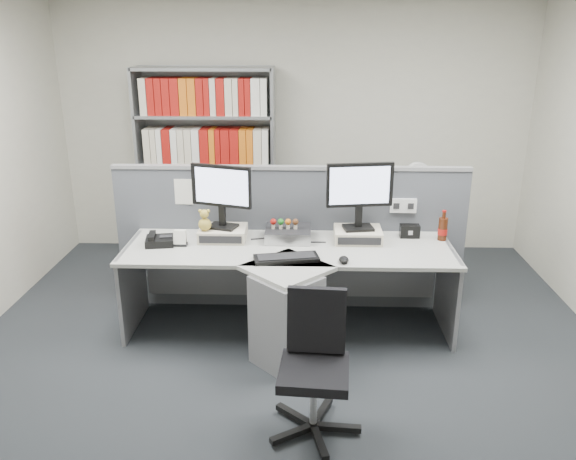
{
  "coord_description": "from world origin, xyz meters",
  "views": [
    {
      "loc": [
        0.13,
        -3.41,
        2.34
      ],
      "look_at": [
        0.0,
        0.65,
        0.92
      ],
      "focal_mm": 35.77,
      "sensor_mm": 36.0,
      "label": 1
    }
  ],
  "objects_px": {
    "desk": "(288,289)",
    "keyboard": "(286,258)",
    "monitor_right": "(360,190)",
    "mouse": "(344,260)",
    "desk_calendar": "(180,239)",
    "desk_phone": "(159,240)",
    "shelving_unit": "(208,168)",
    "cola_bottle": "(443,229)",
    "desk_fan": "(417,179)",
    "office_chair": "(315,360)",
    "desktop_pc": "(288,234)",
    "speaker": "(410,231)",
    "monitor_left": "(221,191)",
    "filing_cabinet": "(412,241)"
  },
  "relations": [
    {
      "from": "desk",
      "to": "desk_calendar",
      "type": "height_order",
      "value": "desk_calendar"
    },
    {
      "from": "desktop_pc",
      "to": "desk_fan",
      "type": "relative_size",
      "value": 0.81
    },
    {
      "from": "monitor_right",
      "to": "office_chair",
      "type": "height_order",
      "value": "monitor_right"
    },
    {
      "from": "speaker",
      "to": "mouse",
      "type": "bearing_deg",
      "value": -135.45
    },
    {
      "from": "desktop_pc",
      "to": "monitor_right",
      "type": "bearing_deg",
      "value": -1.25
    },
    {
      "from": "desk",
      "to": "keyboard",
      "type": "bearing_deg",
      "value": -100.77
    },
    {
      "from": "monitor_left",
      "to": "desktop_pc",
      "type": "xyz_separation_m",
      "value": [
        0.53,
        0.01,
        -0.36
      ]
    },
    {
      "from": "speaker",
      "to": "office_chair",
      "type": "xyz_separation_m",
      "value": [
        -0.8,
        -1.49,
        -0.31
      ]
    },
    {
      "from": "monitor_left",
      "to": "desktop_pc",
      "type": "distance_m",
      "value": 0.64
    },
    {
      "from": "desk_fan",
      "to": "desk",
      "type": "bearing_deg",
      "value": -130.62
    },
    {
      "from": "monitor_right",
      "to": "cola_bottle",
      "type": "height_order",
      "value": "monitor_right"
    },
    {
      "from": "desk_phone",
      "to": "shelving_unit",
      "type": "relative_size",
      "value": 0.12
    },
    {
      "from": "filing_cabinet",
      "to": "office_chair",
      "type": "relative_size",
      "value": 0.81
    },
    {
      "from": "desk_phone",
      "to": "office_chair",
      "type": "xyz_separation_m",
      "value": [
        1.23,
        -1.25,
        -0.29
      ]
    },
    {
      "from": "desk_calendar",
      "to": "shelving_unit",
      "type": "relative_size",
      "value": 0.06
    },
    {
      "from": "keyboard",
      "to": "desk_phone",
      "type": "bearing_deg",
      "value": 164.1
    },
    {
      "from": "desk_calendar",
      "to": "speaker",
      "type": "relative_size",
      "value": 0.81
    },
    {
      "from": "desktop_pc",
      "to": "speaker",
      "type": "xyz_separation_m",
      "value": [
        1.0,
        0.08,
        0.0
      ]
    },
    {
      "from": "keyboard",
      "to": "desk_calendar",
      "type": "bearing_deg",
      "value": 162.15
    },
    {
      "from": "mouse",
      "to": "office_chair",
      "type": "distance_m",
      "value": 0.99
    },
    {
      "from": "monitor_right",
      "to": "desk_calendar",
      "type": "distance_m",
      "value": 1.47
    },
    {
      "from": "keyboard",
      "to": "cola_bottle",
      "type": "relative_size",
      "value": 2.01
    },
    {
      "from": "monitor_right",
      "to": "mouse",
      "type": "bearing_deg",
      "value": -106.73
    },
    {
      "from": "desk",
      "to": "desk_fan",
      "type": "relative_size",
      "value": 5.77
    },
    {
      "from": "shelving_unit",
      "to": "office_chair",
      "type": "bearing_deg",
      "value": -69.03
    },
    {
      "from": "desktop_pc",
      "to": "office_chair",
      "type": "distance_m",
      "value": 1.45
    },
    {
      "from": "desk",
      "to": "monitor_right",
      "type": "xyz_separation_m",
      "value": [
        0.56,
        0.38,
        0.69
      ]
    },
    {
      "from": "mouse",
      "to": "desk_phone",
      "type": "bearing_deg",
      "value": 167.21
    },
    {
      "from": "filing_cabinet",
      "to": "shelving_unit",
      "type": "bearing_deg",
      "value": 167.93
    },
    {
      "from": "shelving_unit",
      "to": "desk_fan",
      "type": "bearing_deg",
      "value": -12.08
    },
    {
      "from": "desk_phone",
      "to": "shelving_unit",
      "type": "xyz_separation_m",
      "value": [
        0.13,
        1.61,
        0.22
      ]
    },
    {
      "from": "desk_fan",
      "to": "office_chair",
      "type": "xyz_separation_m",
      "value": [
        -1.0,
        -2.41,
        -0.52
      ]
    },
    {
      "from": "desktop_pc",
      "to": "cola_bottle",
      "type": "bearing_deg",
      "value": 1.23
    },
    {
      "from": "shelving_unit",
      "to": "filing_cabinet",
      "type": "height_order",
      "value": "shelving_unit"
    },
    {
      "from": "keyboard",
      "to": "desk_fan",
      "type": "height_order",
      "value": "desk_fan"
    },
    {
      "from": "keyboard",
      "to": "filing_cabinet",
      "type": "bearing_deg",
      "value": 50.14
    },
    {
      "from": "monitor_right",
      "to": "desk_fan",
      "type": "relative_size",
      "value": 1.2
    },
    {
      "from": "monitor_right",
      "to": "shelving_unit",
      "type": "distance_m",
      "value": 2.07
    },
    {
      "from": "mouse",
      "to": "desk_calendar",
      "type": "relative_size",
      "value": 0.91
    },
    {
      "from": "shelving_unit",
      "to": "office_chair",
      "type": "distance_m",
      "value": 3.1
    },
    {
      "from": "keyboard",
      "to": "desk",
      "type": "bearing_deg",
      "value": 79.23
    },
    {
      "from": "cola_bottle",
      "to": "filing_cabinet",
      "type": "distance_m",
      "value": 1.08
    },
    {
      "from": "keyboard",
      "to": "cola_bottle",
      "type": "xyz_separation_m",
      "value": [
        1.26,
        0.47,
        0.08
      ]
    },
    {
      "from": "monitor_right",
      "to": "speaker",
      "type": "bearing_deg",
      "value": 12.62
    },
    {
      "from": "desk_phone",
      "to": "desk_fan",
      "type": "distance_m",
      "value": 2.53
    },
    {
      "from": "monitor_right",
      "to": "mouse",
      "type": "relative_size",
      "value": 4.65
    },
    {
      "from": "desk",
      "to": "speaker",
      "type": "distance_m",
      "value": 1.15
    },
    {
      "from": "shelving_unit",
      "to": "filing_cabinet",
      "type": "xyz_separation_m",
      "value": [
        2.1,
        -0.45,
        -0.63
      ]
    },
    {
      "from": "desktop_pc",
      "to": "desk_fan",
      "type": "bearing_deg",
      "value": 39.67
    },
    {
      "from": "speaker",
      "to": "cola_bottle",
      "type": "relative_size",
      "value": 0.63
    }
  ]
}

